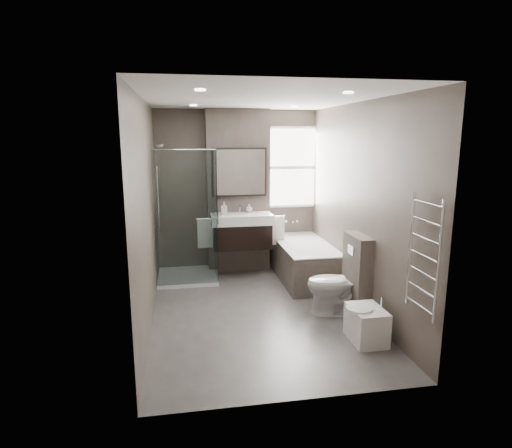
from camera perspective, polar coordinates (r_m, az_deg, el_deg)
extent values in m
cube|color=#504D4A|center=(5.56, 0.18, -11.78)|extent=(2.65, 3.85, 0.05)
cube|color=silver|center=(5.12, 0.20, 16.59)|extent=(2.65, 3.85, 0.05)
cube|color=brown|center=(7.06, -2.56, 4.45)|extent=(2.65, 0.05, 2.60)
cube|color=brown|center=(3.34, 6.00, -3.79)|extent=(2.65, 0.05, 2.60)
cube|color=brown|center=(5.11, -14.59, 1.31)|extent=(0.05, 3.85, 2.60)
cube|color=brown|center=(5.56, 13.77, 2.16)|extent=(0.05, 3.85, 2.60)
cube|color=#534941|center=(6.91, -2.40, 4.29)|extent=(1.00, 0.25, 2.60)
cube|color=black|center=(6.68, -1.96, -1.54)|extent=(0.90, 0.45, 0.38)
cube|color=white|center=(6.63, -1.98, 0.69)|extent=(0.95, 0.47, 0.15)
cylinder|color=silver|center=(6.77, -2.18, 2.09)|extent=(0.03, 0.03, 0.12)
cylinder|color=silver|center=(6.70, -2.12, 2.47)|extent=(0.02, 0.12, 0.02)
cube|color=black|center=(6.72, -2.25, 6.92)|extent=(0.86, 0.06, 0.76)
cube|color=white|center=(6.68, -2.21, 6.89)|extent=(0.80, 0.02, 0.70)
cube|color=silver|center=(6.60, -6.76, -1.25)|extent=(0.24, 0.06, 0.44)
cube|color=silver|center=(6.75, 2.77, -0.89)|extent=(0.24, 0.06, 0.44)
cube|color=white|center=(6.82, -9.10, -6.91)|extent=(0.90, 0.90, 0.06)
cube|color=white|center=(6.14, -9.32, 0.65)|extent=(0.88, 0.01, 1.94)
cube|color=white|center=(6.59, -5.51, 1.51)|extent=(0.01, 0.88, 1.94)
cylinder|color=silver|center=(6.55, -12.95, 3.15)|extent=(0.02, 0.02, 1.00)
cube|color=#534941|center=(6.66, 6.39, -5.07)|extent=(0.75, 1.60, 0.55)
cube|color=white|center=(6.59, 6.44, -2.74)|extent=(0.75, 1.60, 0.03)
cube|color=white|center=(6.61, 6.43, -3.28)|extent=(0.61, 1.42, 0.12)
cube|color=white|center=(7.15, 4.69, 7.53)|extent=(0.98, 0.04, 1.33)
cube|color=white|center=(7.12, 4.74, 7.52)|extent=(0.90, 0.01, 1.25)
cube|color=white|center=(7.12, 4.75, 7.52)|extent=(0.90, 0.01, 0.05)
imported|color=white|center=(5.44, 10.86, -7.92)|extent=(0.82, 0.57, 0.77)
cube|color=#534941|center=(5.48, 13.30, -6.58)|extent=(0.18, 0.55, 1.00)
cube|color=silver|center=(5.35, 12.52, -3.40)|extent=(0.01, 0.16, 0.11)
cube|color=white|center=(4.88, 14.51, -12.88)|extent=(0.34, 0.47, 0.38)
cylinder|color=white|center=(4.77, 13.58, -11.01)|extent=(0.28, 0.28, 0.05)
cylinder|color=silver|center=(4.85, 16.42, -9.90)|extent=(0.02, 0.02, 0.10)
cylinder|color=silver|center=(3.99, 23.17, -4.81)|extent=(0.03, 0.03, 1.10)
cylinder|color=silver|center=(4.36, 19.91, -3.19)|extent=(0.03, 0.03, 1.10)
cube|color=silver|center=(4.17, 21.46, -3.96)|extent=(0.02, 0.46, 1.00)
imported|color=white|center=(6.58, -4.29, 2.11)|extent=(0.09, 0.09, 0.19)
imported|color=white|center=(6.74, -0.94, 2.12)|extent=(0.10, 0.10, 0.13)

